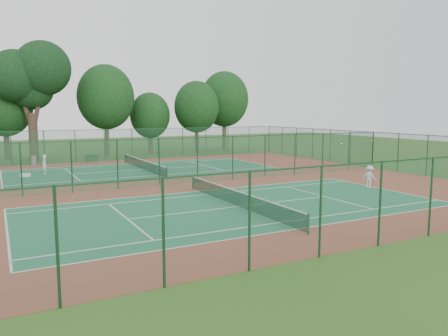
{
  "coord_description": "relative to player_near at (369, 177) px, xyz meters",
  "views": [
    {
      "loc": [
        -12.09,
        -30.39,
        5.47
      ],
      "look_at": [
        1.64,
        -4.19,
        1.6
      ],
      "focal_mm": 35.0,
      "sensor_mm": 36.0,
      "label": 1
    }
  ],
  "objects": [
    {
      "name": "court_far",
      "position": [
        -11.35,
        17.01,
        -0.81
      ],
      "size": [
        23.77,
        10.97,
        0.01
      ],
      "primitive_type": "cube",
      "color": "#1C5A3C",
      "rests_on": "red_pad"
    },
    {
      "name": "red_pad",
      "position": [
        -11.35,
        8.01,
        -0.82
      ],
      "size": [
        40.0,
        36.0,
        0.01
      ],
      "primitive_type": "cube",
      "color": "maroon",
      "rests_on": "ground"
    },
    {
      "name": "stray_ball_a",
      "position": [
        -4.27,
        7.75,
        -0.78
      ],
      "size": [
        0.07,
        0.07,
        0.07
      ],
      "primitive_type": "sphere",
      "color": "#C9D732",
      "rests_on": "red_pad"
    },
    {
      "name": "evergreen_row",
      "position": [
        -10.85,
        32.26,
        -0.83
      ],
      "size": [
        39.0,
        5.0,
        12.0
      ],
      "primitive_type": null,
      "color": "black",
      "rests_on": "ground"
    },
    {
      "name": "tennis_net_near",
      "position": [
        -11.35,
        -0.99,
        -0.28
      ],
      "size": [
        0.1,
        12.9,
        0.97
      ],
      "color": "#163D24",
      "rests_on": "ground"
    },
    {
      "name": "fence_divider",
      "position": [
        -11.35,
        8.01,
        0.94
      ],
      "size": [
        40.0,
        0.09,
        3.5
      ],
      "color": "#1A4E2E",
      "rests_on": "ground"
    },
    {
      "name": "ground",
      "position": [
        -11.35,
        8.01,
        -0.83
      ],
      "size": [
        120.0,
        120.0,
        0.0
      ],
      "primitive_type": "plane",
      "color": "#2D5219",
      "rests_on": "ground"
    },
    {
      "name": "court_near",
      "position": [
        -11.35,
        -0.99,
        -0.81
      ],
      "size": [
        23.77,
        10.97,
        0.01
      ],
      "primitive_type": "cube",
      "color": "#1F6343",
      "rests_on": "red_pad"
    },
    {
      "name": "bench",
      "position": [
        -14.44,
        25.37,
        -0.4
      ],
      "size": [
        1.37,
        0.69,
        0.81
      ],
      "rotation": [
        0.0,
        0.0,
        -0.25
      ],
      "color": "black",
      "rests_on": "red_pad"
    },
    {
      "name": "tennis_net_far",
      "position": [
        -11.35,
        17.01,
        -0.28
      ],
      "size": [
        0.1,
        12.9,
        0.97
      ],
      "color": "#12321E",
      "rests_on": "ground"
    },
    {
      "name": "stray_ball_b",
      "position": [
        -8.08,
        7.01,
        -0.78
      ],
      "size": [
        0.06,
        0.06,
        0.06
      ],
      "primitive_type": "sphere",
      "color": "yellow",
      "rests_on": "red_pad"
    },
    {
      "name": "fence_north",
      "position": [
        -11.35,
        26.01,
        0.94
      ],
      "size": [
        40.0,
        0.09,
        3.5
      ],
      "color": "#184828",
      "rests_on": "ground"
    },
    {
      "name": "big_tree",
      "position": [
        -19.68,
        29.72,
        8.39
      ],
      "size": [
        8.48,
        6.2,
        13.02
      ],
      "color": "#34241C",
      "rests_on": "ground"
    },
    {
      "name": "fence_south",
      "position": [
        -11.35,
        -9.99,
        0.94
      ],
      "size": [
        40.0,
        0.09,
        3.5
      ],
      "color": "#1B522F",
      "rests_on": "ground"
    },
    {
      "name": "player_far",
      "position": [
        -19.84,
        18.1,
        0.04
      ],
      "size": [
        0.58,
        0.72,
        1.69
      ],
      "primitive_type": "imported",
      "rotation": [
        0.0,
        0.0,
        -1.9
      ],
      "color": "white",
      "rests_on": "court_far"
    },
    {
      "name": "player_near",
      "position": [
        0.0,
        0.0,
        0.0
      ],
      "size": [
        0.85,
        1.16,
        1.61
      ],
      "primitive_type": "imported",
      "rotation": [
        0.0,
        0.0,
        1.84
      ],
      "color": "silver",
      "rests_on": "court_near"
    },
    {
      "name": "trash_bin",
      "position": [
        -20.15,
        25.36,
        -0.32
      ],
      "size": [
        0.67,
        0.67,
        0.99
      ],
      "primitive_type": "cylinder",
      "rotation": [
        0.0,
        0.0,
        0.26
      ],
      "color": "slate",
      "rests_on": "red_pad"
    },
    {
      "name": "fence_east",
      "position": [
        8.65,
        8.01,
        0.94
      ],
      "size": [
        0.09,
        36.0,
        3.5
      ],
      "rotation": [
        0.0,
        0.0,
        1.57
      ],
      "color": "#1B5336",
      "rests_on": "ground"
    },
    {
      "name": "stray_ball_c",
      "position": [
        -11.31,
        7.05,
        -0.78
      ],
      "size": [
        0.07,
        0.07,
        0.07
      ],
      "primitive_type": "sphere",
      "color": "#CFD531",
      "rests_on": "red_pad"
    },
    {
      "name": "kit_bag",
      "position": [
        -21.44,
        17.16,
        -0.67
      ],
      "size": [
        0.81,
        0.33,
        0.3
      ],
      "primitive_type": "cube",
      "rotation": [
        0.0,
        0.0,
        -0.03
      ],
      "color": "white",
      "rests_on": "red_pad"
    }
  ]
}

